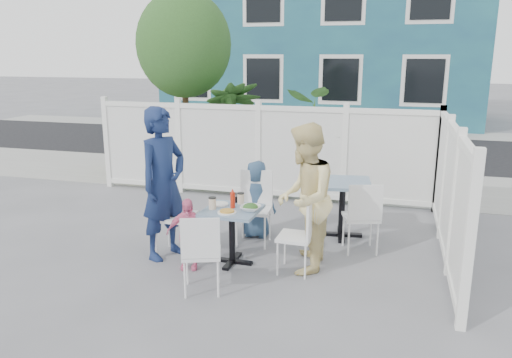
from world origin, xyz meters
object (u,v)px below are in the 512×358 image
(man, at_px, (163,184))
(main_table, at_px, (232,221))
(woman, at_px, (304,198))
(boy, at_px, (256,199))
(chair_left, at_px, (169,208))
(toddler, at_px, (188,234))
(spare_table, at_px, (342,194))
(chair_near, at_px, (201,249))
(chair_back, at_px, (255,202))
(chair_right, at_px, (302,231))
(utility_cabinet, at_px, (154,139))

(man, bearing_deg, main_table, -68.86)
(woman, xyz_separation_m, boy, (-0.80, 0.87, -0.32))
(chair_left, height_order, toddler, chair_left)
(spare_table, distance_m, boy, 1.16)
(chair_near, bearing_deg, woman, 26.09)
(woman, distance_m, toddler, 1.40)
(chair_left, height_order, man, man)
(spare_table, distance_m, chair_back, 1.20)
(chair_back, xyz_separation_m, man, (-0.93, -0.75, 0.37))
(chair_left, distance_m, woman, 1.70)
(chair_near, height_order, man, man)
(chair_left, distance_m, toddler, 0.56)
(main_table, relative_size, toddler, 0.79)
(chair_left, relative_size, man, 0.55)
(toddler, bearing_deg, spare_table, 31.31)
(chair_right, height_order, man, man)
(spare_table, relative_size, woman, 0.49)
(spare_table, distance_m, chair_near, 2.43)
(spare_table, bearing_deg, utility_cabinet, 144.74)
(spare_table, xyz_separation_m, chair_right, (-0.31, -1.30, -0.10))
(chair_right, bearing_deg, toddler, 102.56)
(boy, xyz_separation_m, toddler, (-0.48, -1.22, -0.10))
(chair_right, distance_m, chair_near, 1.20)
(spare_table, distance_m, chair_right, 1.34)
(utility_cabinet, relative_size, main_table, 1.95)
(chair_back, bearing_deg, toddler, 59.88)
(chair_left, bearing_deg, boy, 133.04)
(chair_back, relative_size, woman, 0.56)
(boy, height_order, toddler, boy)
(chair_left, relative_size, chair_right, 1.17)
(utility_cabinet, relative_size, toddler, 1.55)
(utility_cabinet, height_order, main_table, utility_cabinet)
(man, bearing_deg, spare_table, -37.30)
(chair_left, bearing_deg, toddler, 47.10)
(man, bearing_deg, toddler, -102.92)
(toddler, bearing_deg, chair_right, -2.17)
(chair_near, xyz_separation_m, boy, (0.09, 1.78, 0.03))
(utility_cabinet, relative_size, chair_right, 1.52)
(utility_cabinet, height_order, chair_near, utility_cabinet)
(main_table, distance_m, woman, 0.91)
(spare_table, bearing_deg, chair_near, -119.78)
(boy, bearing_deg, spare_table, -161.09)
(main_table, xyz_separation_m, spare_table, (1.16, 1.26, 0.08))
(chair_back, relative_size, boy, 0.90)
(chair_right, relative_size, chair_near, 1.00)
(spare_table, bearing_deg, main_table, -132.58)
(toddler, bearing_deg, man, 133.81)
(chair_right, bearing_deg, main_table, 88.86)
(main_table, height_order, man, man)
(chair_left, distance_m, chair_back, 1.14)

